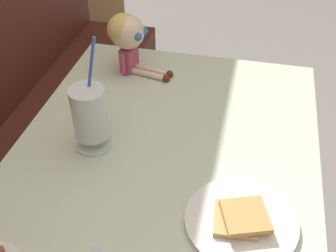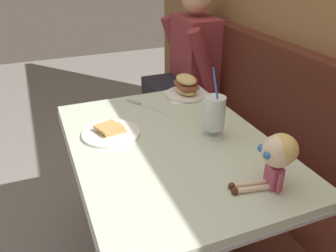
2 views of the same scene
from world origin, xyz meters
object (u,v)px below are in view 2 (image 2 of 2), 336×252
Objects in this scene: milkshake_glass at (214,115)px; butter_knife at (138,104)px; seated_doll at (277,154)px; toast_plate at (111,132)px; sandwich_plate at (186,88)px; diner_patron at (190,58)px.

milkshake_glass is 0.49m from butter_knife.
milkshake_glass is 1.39× the size of seated_doll.
toast_plate is at bearing -38.41° from butter_knife.
sandwich_plate is at bearing 175.98° from seated_doll.
seated_doll is (0.56, 0.42, 0.12)m from toast_plate.
diner_patron reaches higher than butter_knife.
seated_doll is at bearing 14.70° from butter_knife.
seated_doll is 1.51m from diner_patron.
sandwich_plate reaches higher than butter_knife.
diner_patron reaches higher than toast_plate.
diner_patron is (-0.63, 0.59, -0.00)m from butter_knife.
toast_plate is 1.10× the size of seated_doll.
toast_plate is at bearing -142.97° from seated_doll.
diner_patron is at bearing 137.06° from butter_knife.
seated_doll is at bearing 37.03° from toast_plate.
sandwich_plate is 0.97× the size of seated_doll.
toast_plate is at bearing -60.16° from sandwich_plate.
butter_knife is at bearing 141.59° from toast_plate.
milkshake_glass reaches higher than toast_plate.
milkshake_glass is at bearing -20.16° from diner_patron.
toast_plate is 0.80× the size of milkshake_glass.
sandwich_plate is 0.27× the size of diner_patron.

